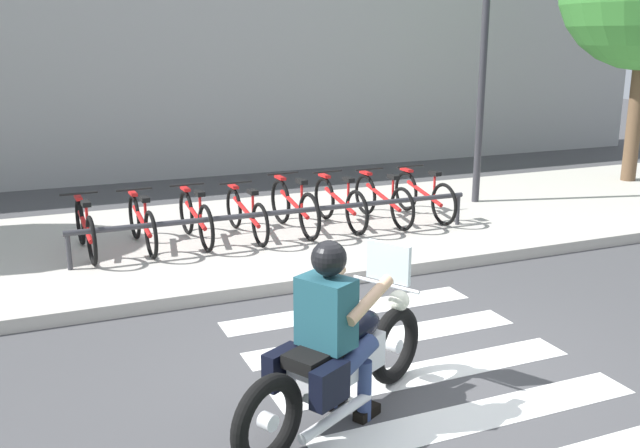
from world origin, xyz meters
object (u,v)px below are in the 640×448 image
rider (333,320)px  bicycle_7 (424,196)px  motorcycle (339,363)px  bicycle_0 (85,229)px  bicycle_6 (383,199)px  bicycle_1 (142,223)px  bike_rack (284,214)px  bicycle_5 (340,203)px  bicycle_2 (196,218)px  bicycle_4 (294,207)px  street_lamp (484,50)px  bicycle_3 (246,214)px

rider → bicycle_7: bearing=52.6°
motorcycle → bicycle_7: size_ratio=1.21×
bicycle_0 → bicycle_6: 4.26m
bicycle_1 → bike_rack: bearing=-17.4°
bicycle_5 → bicycle_2: bearing=180.0°
bicycle_2 → bicycle_4: bicycle_4 is taller
bike_rack → bicycle_2: bearing=152.5°
bicycle_1 → street_lamp: size_ratio=0.37×
bicycle_5 → bicycle_6: 0.71m
bicycle_0 → rider: bearing=-74.2°
bicycle_0 → bicycle_3: bicycle_0 is taller
bicycle_0 → bicycle_7: size_ratio=0.97×
street_lamp → bicycle_3: bearing=-171.5°
bicycle_2 → bicycle_7: (3.55, 0.00, 0.00)m
motorcycle → bicycle_3: bearing=81.3°
bike_rack → street_lamp: size_ratio=1.27×
bicycle_3 → bike_rack: size_ratio=0.30×
bicycle_7 → street_lamp: size_ratio=0.38×
bicycle_1 → bicycle_3: size_ratio=0.98×
rider → bicycle_6: bearing=58.4°
rider → bicycle_6: (2.92, 4.74, -0.34)m
bicycle_0 → bicycle_4: bearing=-0.0°
street_lamp → motorcycle: bearing=-132.9°
rider → bicycle_2: size_ratio=0.92×
motorcycle → bicycle_1: bearing=98.4°
rider → bicycle_2: 4.75m
bicycle_4 → bicycle_5: 0.71m
motorcycle → rider: (-0.07, -0.03, 0.37)m
bicycle_2 → bicycle_3: bearing=0.1°
rider → bicycle_1: rider is taller
motorcycle → bicycle_4: bearing=73.1°
bicycle_6 → bike_rack: bearing=-162.6°
bicycle_7 → street_lamp: (1.40, 0.63, 2.16)m
bicycle_4 → bicycle_6: (1.42, 0.00, -0.02)m
bicycle_0 → bicycle_4: bicycle_4 is taller
rider → bike_rack: size_ratio=0.26×
bicycle_7 → bicycle_6: bearing=180.0°
bicycle_2 → bike_rack: bearing=-27.5°
bicycle_0 → bicycle_1: bicycle_0 is taller
bicycle_5 → bicycle_6: (0.71, 0.00, -0.01)m
bicycle_5 → street_lamp: size_ratio=0.38×
bicycle_1 → bicycle_2: 0.71m
bicycle_3 → bicycle_7: 2.84m
bicycle_7 → street_lamp: street_lamp is taller
bicycle_1 → bike_rack: 1.86m
bicycle_1 → bicycle_5: bearing=-0.0°
rider → bicycle_5: 5.24m
bicycle_0 → bicycle_5: size_ratio=0.96×
motorcycle → bicycle_3: (0.72, 4.71, 0.02)m
rider → street_lamp: bearing=46.9°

